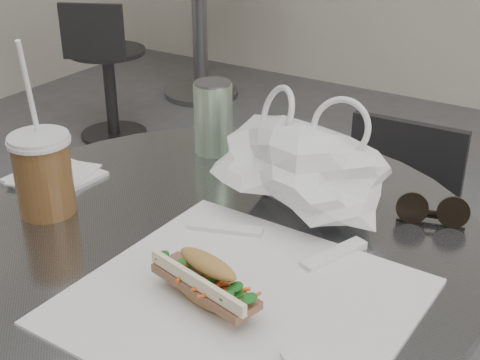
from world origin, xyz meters
The scene contains 10 objects.
bg_table centered at (-1.60, 2.40, 0.47)m, with size 0.70×0.70×0.74m.
chair_far centered at (0.03, 0.83, 0.29)m, with size 0.35×0.35×0.66m.
bg_chair centered at (-1.60, 1.67, 0.29)m, with size 0.37×0.39×0.65m.
sandwich_paper centered at (0.13, 0.07, 0.74)m, with size 0.37×0.35×0.00m, color white.
banh_mi centered at (0.09, 0.05, 0.77)m, with size 0.19×0.11×0.06m.
iced_coffee centered at (-0.23, 0.11, 0.80)m, with size 0.09×0.09×0.26m.
sunglasses centered at (0.25, 0.37, 0.76)m, with size 0.10×0.05×0.05m.
plastic_bag centered at (0.07, 0.32, 0.80)m, with size 0.25×0.19×0.12m, color white, non-canonical shape.
napkin_stack centered at (-0.30, 0.19, 0.74)m, with size 0.14×0.14×0.01m.
drink_can centered at (-0.15, 0.42, 0.80)m, with size 0.07×0.07×0.13m.
Camera 1 is at (0.46, -0.47, 1.21)m, focal length 50.00 mm.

